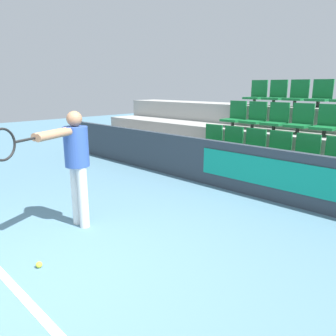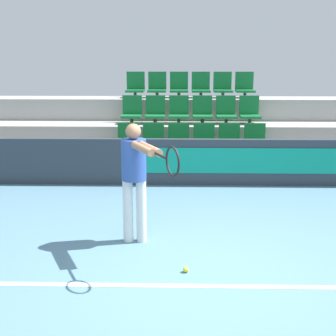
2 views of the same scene
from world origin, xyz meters
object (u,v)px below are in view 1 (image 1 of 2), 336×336
(stadium_chair_4, at_px, (304,154))
(stadium_chair_7, at_px, (255,117))
(stadium_chair_0, at_px, (210,141))
(stadium_chair_8, at_px, (276,119))
(tennis_ball, at_px, (39,265))
(stadium_chair_13, at_px, (276,95))
(stadium_chair_14, at_px, (297,95))
(tennis_player, at_px, (74,158))
(stadium_chair_2, at_px, (252,147))
(stadium_chair_12, at_px, (256,94))
(stadium_chair_6, at_px, (235,116))
(stadium_chair_1, at_px, (230,144))
(stadium_chair_5, at_px, (335,159))
(stadium_chair_3, at_px, (277,150))
(stadium_chair_15, at_px, (320,96))
(stadium_chair_9, at_px, (300,121))
(stadium_chair_10, at_px, (327,123))

(stadium_chair_4, bearing_deg, stadium_chair_7, 149.41)
(stadium_chair_0, bearing_deg, stadium_chair_7, 60.58)
(stadium_chair_8, distance_m, tennis_ball, 5.33)
(stadium_chair_13, xyz_separation_m, stadium_chair_14, (0.50, 0.00, 0.00))
(tennis_player, bearing_deg, stadium_chair_8, 57.66)
(tennis_player, bearing_deg, stadium_chair_2, 55.91)
(stadium_chair_2, relative_size, stadium_chair_7, 1.00)
(stadium_chair_4, xyz_separation_m, stadium_chair_8, (-1.01, 0.89, 0.47))
(tennis_ball, bearing_deg, stadium_chair_12, 100.21)
(stadium_chair_8, bearing_deg, stadium_chair_6, 180.00)
(stadium_chair_6, relative_size, stadium_chair_8, 1.00)
(stadium_chair_6, bearing_deg, stadium_chair_8, 0.00)
(stadium_chair_1, relative_size, stadium_chair_5, 1.00)
(stadium_chair_5, bearing_deg, stadium_chair_13, 138.44)
(stadium_chair_2, xyz_separation_m, stadium_chair_7, (-0.50, 0.89, 0.47))
(stadium_chair_3, bearing_deg, stadium_chair_14, 105.75)
(stadium_chair_0, bearing_deg, stadium_chair_15, 49.77)
(stadium_chair_3, bearing_deg, tennis_player, -106.51)
(stadium_chair_4, relative_size, stadium_chair_14, 1.00)
(tennis_player, bearing_deg, stadium_chair_1, 64.13)
(stadium_chair_2, xyz_separation_m, stadium_chair_12, (-1.01, 1.79, 0.94))
(stadium_chair_14, bearing_deg, stadium_chair_7, -119.42)
(stadium_chair_4, distance_m, stadium_chair_9, 1.13)
(stadium_chair_12, bearing_deg, stadium_chair_9, -30.59)
(stadium_chair_1, height_order, stadium_chair_5, same)
(stadium_chair_9, bearing_deg, stadium_chair_0, -149.41)
(stadium_chair_3, height_order, stadium_chair_15, stadium_chair_15)
(stadium_chair_10, xyz_separation_m, stadium_chair_15, (-0.50, 0.89, 0.47))
(stadium_chair_10, bearing_deg, stadium_chair_1, -149.41)
(stadium_chair_7, distance_m, stadium_chair_8, 0.50)
(stadium_chair_7, bearing_deg, stadium_chair_15, 41.56)
(stadium_chair_0, relative_size, stadium_chair_12, 1.00)
(stadium_chair_3, distance_m, stadium_chair_9, 1.01)
(stadium_chair_8, xyz_separation_m, stadium_chair_15, (0.50, 0.89, 0.47))
(stadium_chair_2, relative_size, stadium_chair_4, 1.00)
(stadium_chair_9, distance_m, tennis_player, 4.51)
(stadium_chair_6, relative_size, stadium_chair_9, 1.00)
(stadium_chair_9, bearing_deg, stadium_chair_10, 0.00)
(stadium_chair_0, relative_size, stadium_chair_14, 1.00)
(stadium_chair_2, relative_size, tennis_ball, 8.81)
(stadium_chair_0, height_order, stadium_chair_6, stadium_chair_6)
(stadium_chair_6, height_order, stadium_chair_12, stadium_chair_12)
(stadium_chair_6, bearing_deg, stadium_chair_7, 0.00)
(stadium_chair_4, height_order, stadium_chair_8, stadium_chair_8)
(stadium_chair_5, bearing_deg, stadium_chair_0, 180.00)
(stadium_chair_7, height_order, stadium_chair_14, stadium_chair_14)
(stadium_chair_13, xyz_separation_m, stadium_chair_15, (1.01, 0.00, 0.00))
(stadium_chair_1, relative_size, tennis_ball, 8.81)
(stadium_chair_13, distance_m, stadium_chair_14, 0.50)
(stadium_chair_6, relative_size, tennis_player, 0.38)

